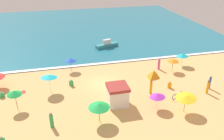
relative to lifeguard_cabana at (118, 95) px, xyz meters
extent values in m
plane|color=#E5B26B|center=(-0.72, 5.23, -1.25)|extent=(60.00, 60.00, 0.00)
cube|color=teal|center=(-0.72, 33.23, -1.20)|extent=(60.00, 44.00, 0.10)
cube|color=white|center=(-0.72, 11.53, -1.15)|extent=(57.00, 0.70, 0.01)
cube|color=white|center=(0.00, 0.00, -0.20)|extent=(2.27, 2.30, 2.11)
cube|color=#A5332D|center=(0.00, 0.00, 1.03)|extent=(2.37, 2.40, 0.35)
cylinder|color=silver|center=(-7.58, 4.70, -0.12)|extent=(0.05, 0.05, 2.27)
cone|color=#19B7C6|center=(-7.58, 4.70, 0.91)|extent=(2.84, 2.85, 0.55)
cylinder|color=#4C3823|center=(-11.25, 1.79, -0.13)|extent=(0.05, 0.05, 2.25)
cone|color=green|center=(-11.25, 1.79, 0.83)|extent=(2.34, 2.34, 0.54)
cylinder|color=#4C3823|center=(6.84, -3.08, -0.25)|extent=(0.05, 0.05, 2.00)
cone|color=yellow|center=(6.84, -3.08, 0.64)|extent=(3.10, 3.10, 0.58)
cylinder|color=#4C3823|center=(10.20, 6.56, -0.32)|extent=(0.05, 0.05, 1.87)
cone|color=orange|center=(10.20, 6.56, 0.49)|extent=(2.42, 2.42, 0.36)
cylinder|color=silver|center=(12.55, 8.10, -0.27)|extent=(0.05, 0.05, 1.96)
cone|color=#19B7C6|center=(12.55, 8.10, 0.51)|extent=(2.65, 2.65, 0.65)
cylinder|color=#4C3823|center=(-2.64, -2.64, -0.16)|extent=(0.05, 0.05, 2.18)
cone|color=green|center=(-2.64, -2.64, 0.75)|extent=(2.74, 2.74, 0.51)
cylinder|color=silver|center=(4.11, -1.76, -0.33)|extent=(0.05, 0.05, 1.84)
cone|color=#B733C6|center=(4.11, -1.76, 0.42)|extent=(2.41, 2.40, 0.60)
cylinder|color=#4C3823|center=(-4.56, 10.18, -0.27)|extent=(0.05, 0.05, 1.96)
cone|color=blue|center=(-4.56, 10.18, 0.55)|extent=(1.77, 1.77, 0.43)
pyramid|color=orange|center=(6.73, 5.36, -0.73)|extent=(2.48, 2.56, 1.04)
torus|color=black|center=(7.94, -0.23, -0.92)|extent=(0.70, 0.31, 0.72)
torus|color=black|center=(6.91, -0.62, -0.92)|extent=(0.70, 0.31, 0.72)
cube|color=white|center=(7.42, -0.43, -0.70)|extent=(0.85, 0.36, 0.36)
cube|color=orange|center=(7.57, 2.03, -0.89)|extent=(0.52, 0.52, 0.73)
sphere|color=#DBA884|center=(7.57, 2.03, -0.42)|extent=(0.21, 0.21, 0.21)
cylinder|color=green|center=(-7.44, -2.38, -0.50)|extent=(0.39, 0.39, 1.50)
sphere|color=#9E6B47|center=(-7.44, -2.38, 0.35)|extent=(0.22, 0.22, 0.22)
cylinder|color=blue|center=(12.50, 0.68, -0.42)|extent=(0.39, 0.39, 1.66)
sphere|color=beige|center=(12.50, 0.68, 0.51)|extent=(0.23, 0.23, 0.23)
sphere|color=#DBA884|center=(-11.92, -3.79, -0.48)|extent=(0.22, 0.22, 0.22)
cylinder|color=#D84CA5|center=(8.49, 7.60, -0.44)|extent=(0.37, 0.37, 1.62)
sphere|color=#DBA884|center=(8.49, 7.60, 0.47)|extent=(0.23, 0.23, 0.23)
cube|color=green|center=(-4.90, 5.63, -0.90)|extent=(0.59, 0.59, 0.71)
sphere|color=#DBA884|center=(-4.90, 5.63, -0.44)|extent=(0.23, 0.23, 0.23)
cube|color=green|center=(-13.38, 4.75, -0.97)|extent=(0.61, 0.61, 0.57)
sphere|color=#DBA884|center=(-13.38, 4.75, -0.59)|extent=(0.21, 0.21, 0.21)
cylinder|color=orange|center=(4.63, 1.29, -0.45)|extent=(0.45, 0.45, 1.60)
sphere|color=brown|center=(4.63, 1.29, 0.45)|extent=(0.23, 0.23, 0.23)
cylinder|color=orange|center=(11.55, -0.28, -0.46)|extent=(0.43, 0.43, 1.59)
sphere|color=brown|center=(11.55, -0.28, 0.47)|extent=(0.28, 0.28, 0.28)
cube|color=red|center=(-11.58, 5.16, -1.25)|extent=(1.93, 1.29, 0.01)
cube|color=teal|center=(2.79, 18.60, -0.83)|extent=(4.45, 2.23, 0.64)
cube|color=silver|center=(2.79, 18.60, -0.08)|extent=(1.63, 1.02, 0.86)
camera|label=1|loc=(-5.90, -21.91, 14.25)|focal=37.32mm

